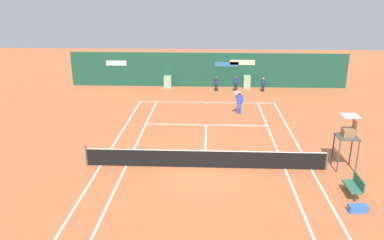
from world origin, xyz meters
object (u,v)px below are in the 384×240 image
player_on_baseline (239,101)px  umpire_chair (348,134)px  equipment_bag (360,208)px  ball_kid_right_post (263,84)px  ball_kid_left_post (236,83)px  ball_kid_centre_post (216,83)px  player_bench (355,185)px  tennis_ball_mid_court (148,139)px

player_on_baseline → umpire_chair: bearing=122.6°
equipment_bag → ball_kid_right_post: bearing=94.2°
player_on_baseline → ball_kid_left_post: 6.48m
ball_kid_centre_post → ball_kid_right_post: (4.06, 0.00, -0.00)m
player_on_baseline → ball_kid_left_post: size_ratio=1.44×
player_on_baseline → player_bench: bearing=114.8°
player_bench → equipment_bag: (-0.21, -1.32, -0.35)m
player_bench → equipment_bag: player_bench is taller
ball_kid_left_post → tennis_ball_mid_court: (-5.91, -11.74, -0.72)m
player_bench → ball_kid_right_post: size_ratio=0.98×
player_bench → player_on_baseline: bearing=20.2°
player_bench → umpire_chair: bearing=-9.2°
player_on_baseline → ball_kid_centre_post: size_ratio=1.51×
umpire_chair → tennis_ball_mid_court: bearing=71.8°
ball_kid_centre_post → tennis_ball_mid_court: 12.49m
umpire_chair → ball_kid_centre_post: (-6.13, 15.13, -1.11)m
tennis_ball_mid_court → player_on_baseline: bearing=42.6°
ball_kid_centre_post → ball_kid_left_post: bearing=170.0°
tennis_ball_mid_court → equipment_bag: bearing=-37.3°
player_bench → player_on_baseline: 12.10m
umpire_chair → tennis_ball_mid_court: 11.04m
player_bench → ball_kid_left_post: bearing=12.7°
player_bench → player_on_baseline: size_ratio=0.64×
ball_kid_left_post → ball_kid_centre_post: size_ratio=1.05×
player_bench → ball_kid_centre_post: bearing=17.7°
ball_kid_right_post → tennis_ball_mid_court: size_ratio=18.19×
player_on_baseline → ball_kid_right_post: bearing=-106.9°
equipment_bag → tennis_ball_mid_court: (-9.70, 7.40, -0.13)m
player_bench → tennis_ball_mid_court: player_bench is taller
ball_kid_right_post → equipment_bag: bearing=90.8°
ball_kid_left_post → umpire_chair: bearing=96.6°
umpire_chair → equipment_bag: umpire_chair is taller
player_bench → ball_kid_right_post: (-1.63, 17.81, 0.20)m
umpire_chair → ball_kid_left_post: bearing=16.3°
ball_kid_centre_post → player_bench: bearing=97.7°
ball_kid_centre_post → tennis_ball_mid_court: (-4.22, -11.74, -0.68)m
ball_kid_left_post → tennis_ball_mid_court: 13.16m
equipment_bag → tennis_ball_mid_court: equipment_bag is taller
tennis_ball_mid_court → umpire_chair: bearing=-18.2°
equipment_bag → ball_kid_centre_post: (-5.48, 19.14, 0.56)m
ball_kid_left_post → ball_kid_right_post: size_ratio=1.05×
ball_kid_left_post → player_on_baseline: bearing=78.8°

